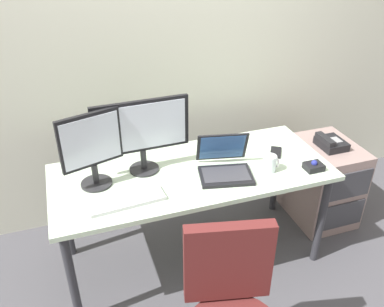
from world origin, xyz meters
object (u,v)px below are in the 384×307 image
(coffee_mug, at_px, (270,163))
(monitor_main, at_px, (142,130))
(file_cabinet, at_px, (322,182))
(keyboard, at_px, (127,200))
(monitor_side, at_px, (91,146))
(laptop, at_px, (224,165))
(cell_phone, at_px, (276,152))
(desk_phone, at_px, (331,143))
(trackball_mouse, at_px, (314,166))

(coffee_mug, bearing_deg, monitor_main, 160.64)
(file_cabinet, relative_size, monitor_main, 1.10)
(monitor_main, height_order, coffee_mug, monitor_main)
(keyboard, bearing_deg, monitor_side, 120.51)
(laptop, bearing_deg, keyboard, -170.35)
(monitor_side, xyz_separation_m, cell_phone, (1.16, -0.01, -0.25))
(file_cabinet, bearing_deg, monitor_main, -179.41)
(desk_phone, height_order, laptop, laptop)
(monitor_side, relative_size, cell_phone, 3.15)
(coffee_mug, bearing_deg, file_cabinet, 22.81)
(file_cabinet, bearing_deg, cell_phone, -169.58)
(desk_phone, distance_m, cell_phone, 0.49)
(monitor_side, bearing_deg, monitor_main, 11.85)
(cell_phone, bearing_deg, desk_phone, 40.64)
(monitor_side, height_order, trackball_mouse, monitor_side)
(file_cabinet, height_order, monitor_main, monitor_main)
(cell_phone, bearing_deg, keyboard, -136.56)
(laptop, distance_m, trackball_mouse, 0.55)
(file_cabinet, xyz_separation_m, monitor_side, (-1.65, -0.08, 0.65))
(monitor_main, distance_m, coffee_mug, 0.79)
(laptop, bearing_deg, coffee_mug, -15.03)
(file_cabinet, distance_m, trackball_mouse, 0.66)
(desk_phone, relative_size, trackball_mouse, 1.82)
(file_cabinet, xyz_separation_m, cell_phone, (-0.49, -0.09, 0.40))
(monitor_main, distance_m, trackball_mouse, 1.06)
(keyboard, distance_m, trackball_mouse, 1.15)
(desk_phone, bearing_deg, monitor_main, 179.89)
(desk_phone, xyz_separation_m, laptop, (-0.89, -0.18, 0.10))
(desk_phone, relative_size, monitor_side, 0.45)
(monitor_main, distance_m, keyboard, 0.42)
(monitor_main, distance_m, monitor_side, 0.30)
(file_cabinet, xyz_separation_m, laptop, (-0.90, -0.19, 0.45))
(desk_phone, distance_m, laptop, 0.92)
(desk_phone, height_order, monitor_side, monitor_side)
(monitor_main, relative_size, keyboard, 1.35)
(monitor_main, relative_size, cell_phone, 4.00)
(file_cabinet, relative_size, laptop, 1.70)
(coffee_mug, height_order, cell_phone, coffee_mug)
(monitor_side, height_order, laptop, monitor_side)
(monitor_main, relative_size, monitor_side, 1.27)
(laptop, height_order, trackball_mouse, laptop)
(trackball_mouse, height_order, cell_phone, trackball_mouse)
(coffee_mug, bearing_deg, laptop, 164.97)
(desk_phone, relative_size, keyboard, 0.48)
(monitor_side, height_order, cell_phone, monitor_side)
(trackball_mouse, distance_m, cell_phone, 0.28)
(file_cabinet, height_order, desk_phone, desk_phone)
(coffee_mug, distance_m, cell_phone, 0.23)
(monitor_side, xyz_separation_m, trackball_mouse, (1.28, -0.27, -0.23))
(monitor_main, bearing_deg, laptop, -21.83)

